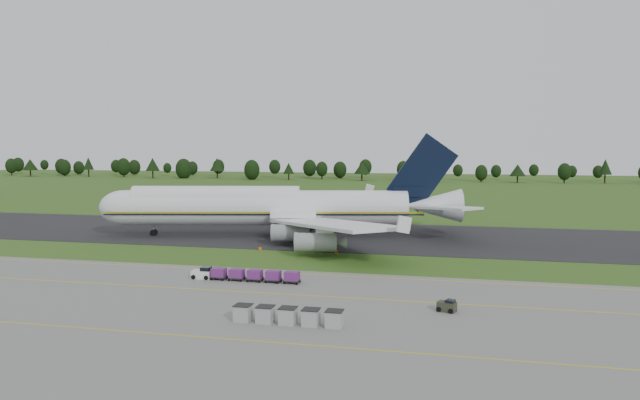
% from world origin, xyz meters
% --- Properties ---
extents(ground, '(600.00, 600.00, 0.00)m').
position_xyz_m(ground, '(0.00, 0.00, 0.00)').
color(ground, '#305319').
rests_on(ground, ground).
extents(apron, '(300.00, 52.00, 0.06)m').
position_xyz_m(apron, '(0.00, -34.00, 0.03)').
color(apron, slate).
rests_on(apron, ground).
extents(taxiway, '(300.00, 40.00, 0.08)m').
position_xyz_m(taxiway, '(0.00, 28.00, 0.04)').
color(taxiway, black).
rests_on(taxiway, ground).
extents(apron_markings, '(300.00, 30.20, 0.01)m').
position_xyz_m(apron_markings, '(0.00, -26.98, 0.06)').
color(apron_markings, gold).
rests_on(apron_markings, apron).
extents(tree_line, '(527.06, 21.71, 11.42)m').
position_xyz_m(tree_line, '(-13.26, 218.73, 5.95)').
color(tree_line, black).
rests_on(tree_line, ground).
extents(aircraft, '(72.84, 69.13, 20.40)m').
position_xyz_m(aircraft, '(-14.75, 24.16, 5.83)').
color(aircraft, white).
rests_on(aircraft, ground).
extents(baggage_train, '(15.01, 1.59, 1.53)m').
position_xyz_m(baggage_train, '(-5.88, -16.13, 0.88)').
color(baggage_train, white).
rests_on(baggage_train, apron).
extents(utility_cart, '(2.23, 1.75, 1.07)m').
position_xyz_m(utility_cart, '(20.94, -25.56, 0.58)').
color(utility_cart, '#2F3223').
rests_on(utility_cart, apron).
extents(uld_row, '(11.33, 1.73, 1.71)m').
position_xyz_m(uld_row, '(5.46, -34.04, 0.92)').
color(uld_row, '#9A9A9A').
rests_on(uld_row, apron).
extents(edge_markers, '(13.86, 0.30, 0.60)m').
position_xyz_m(edge_markers, '(-4.77, 7.15, 0.27)').
color(edge_markers, orange).
rests_on(edge_markers, ground).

